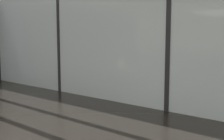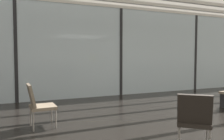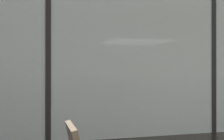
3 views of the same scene
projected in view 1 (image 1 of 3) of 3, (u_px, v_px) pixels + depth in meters
name	position (u px, v px, depth m)	size (l,w,h in m)	color
glass_curtain_wall	(169.00, 38.00, 5.47)	(14.00, 0.08, 3.11)	silver
window_mullion_0	(60.00, 39.00, 7.66)	(0.10, 0.12, 3.11)	black
window_mullion_1	(169.00, 38.00, 5.47)	(0.10, 0.12, 3.11)	black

